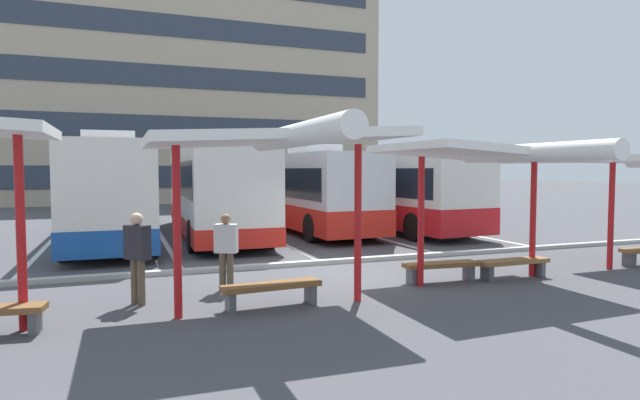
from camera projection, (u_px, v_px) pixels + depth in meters
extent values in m
plane|color=#47474C|center=(347.00, 273.00, 12.77)|extent=(160.00, 160.00, 0.00)
cube|color=tan|center=(185.00, 90.00, 43.31)|extent=(30.10, 10.51, 18.01)
cube|color=#2D3847|center=(195.00, 177.00, 38.78)|extent=(27.69, 0.08, 1.58)
cube|color=#2D3847|center=(194.00, 127.00, 38.57)|extent=(27.69, 0.08, 1.58)
cube|color=#2D3847|center=(193.00, 78.00, 38.36)|extent=(27.69, 0.08, 1.58)
cube|color=#2D3847|center=(193.00, 27.00, 38.15)|extent=(27.69, 0.08, 1.58)
cube|color=silver|center=(111.00, 190.00, 17.98)|extent=(2.58, 10.24, 3.05)
cube|color=#194C9E|center=(112.00, 225.00, 18.05)|extent=(2.62, 10.28, 0.70)
cube|color=black|center=(111.00, 177.00, 17.96)|extent=(2.61, 9.42, 1.05)
cube|color=black|center=(114.00, 177.00, 22.72)|extent=(2.21, 0.10, 1.83)
cube|color=silver|center=(109.00, 138.00, 16.69)|extent=(1.52, 2.21, 0.36)
cylinder|color=black|center=(83.00, 220.00, 20.94)|extent=(0.31, 1.00, 1.00)
cylinder|color=black|center=(144.00, 218.00, 21.75)|extent=(0.31, 1.00, 1.00)
cylinder|color=black|center=(64.00, 243.00, 14.37)|extent=(0.31, 1.00, 1.00)
cylinder|color=black|center=(153.00, 240.00, 15.17)|extent=(0.31, 1.00, 1.00)
cube|color=silver|center=(214.00, 188.00, 20.00)|extent=(2.91, 11.27, 3.05)
cube|color=red|center=(215.00, 221.00, 20.08)|extent=(2.95, 11.31, 0.57)
cube|color=black|center=(214.00, 178.00, 19.98)|extent=(2.91, 10.37, 1.16)
cube|color=black|center=(199.00, 177.00, 25.24)|extent=(2.25, 0.15, 1.83)
cube|color=silver|center=(219.00, 141.00, 18.58)|extent=(1.60, 2.25, 0.36)
cylinder|color=black|center=(176.00, 215.00, 23.47)|extent=(0.33, 1.01, 1.00)
cylinder|color=black|center=(229.00, 213.00, 24.23)|extent=(0.33, 1.01, 1.00)
cylinder|color=black|center=(193.00, 236.00, 15.93)|extent=(0.33, 1.01, 1.00)
cylinder|color=black|center=(269.00, 233.00, 16.69)|extent=(0.33, 1.01, 1.00)
cube|color=silver|center=(302.00, 189.00, 22.23)|extent=(2.74, 11.39, 2.83)
cube|color=red|center=(302.00, 212.00, 22.29)|extent=(2.78, 11.43, 0.90)
cube|color=black|center=(302.00, 181.00, 22.21)|extent=(2.75, 10.48, 1.10)
cube|color=black|center=(265.00, 179.00, 27.42)|extent=(2.17, 0.13, 1.70)
cube|color=silver|center=(314.00, 150.00, 20.83)|extent=(1.53, 2.23, 0.36)
cylinder|color=black|center=(251.00, 211.00, 25.64)|extent=(0.32, 1.01, 1.00)
cylinder|color=black|center=(295.00, 209.00, 26.49)|extent=(0.32, 1.01, 1.00)
cylinder|color=black|center=(312.00, 228.00, 18.12)|extent=(0.32, 1.01, 1.00)
cylinder|color=black|center=(370.00, 225.00, 18.97)|extent=(0.32, 1.01, 1.00)
cube|color=silver|center=(388.00, 189.00, 22.08)|extent=(3.24, 10.37, 2.83)
cube|color=red|center=(388.00, 212.00, 22.13)|extent=(3.28, 10.41, 0.93)
cube|color=black|center=(388.00, 181.00, 22.06)|extent=(3.21, 9.56, 1.07)
cube|color=black|center=(334.00, 179.00, 26.65)|extent=(2.19, 0.24, 1.70)
cube|color=silver|center=(406.00, 150.00, 20.83)|extent=(1.65, 2.31, 0.36)
cylinder|color=black|center=(327.00, 212.00, 24.84)|extent=(0.37, 1.02, 1.00)
cylinder|color=black|center=(369.00, 211.00, 25.80)|extent=(0.37, 1.02, 1.00)
cylinder|color=black|center=(414.00, 227.00, 18.49)|extent=(0.37, 1.02, 1.00)
cylinder|color=black|center=(466.00, 224.00, 19.46)|extent=(0.37, 1.02, 1.00)
cube|color=white|center=(51.00, 241.00, 18.42)|extent=(0.16, 14.00, 0.01)
cube|color=white|center=(161.00, 236.00, 19.73)|extent=(0.16, 14.00, 0.01)
cube|color=white|center=(258.00, 232.00, 21.04)|extent=(0.16, 14.00, 0.01)
cube|color=white|center=(344.00, 229.00, 22.36)|extent=(0.16, 14.00, 0.01)
cube|color=white|center=(420.00, 225.00, 23.67)|extent=(0.16, 14.00, 0.01)
cylinder|color=red|center=(21.00, 231.00, 8.17)|extent=(0.14, 0.14, 3.12)
cube|color=#4C4C51|center=(35.00, 322.00, 8.10)|extent=(0.16, 0.35, 0.35)
cylinder|color=red|center=(177.00, 230.00, 8.85)|extent=(0.14, 0.14, 2.99)
cylinder|color=red|center=(358.00, 223.00, 10.03)|extent=(0.14, 0.14, 2.99)
cube|color=white|center=(273.00, 138.00, 9.35)|extent=(4.35, 2.98, 0.34)
cylinder|color=white|center=(296.00, 135.00, 8.10)|extent=(0.36, 4.34, 0.36)
cube|color=brown|center=(272.00, 286.00, 9.61)|extent=(1.87, 0.56, 0.10)
cube|color=#4C4C51|center=(230.00, 302.00, 9.30)|extent=(0.14, 0.34, 0.35)
cube|color=#4C4C51|center=(310.00, 294.00, 9.95)|extent=(0.14, 0.34, 0.35)
cylinder|color=red|center=(421.00, 222.00, 11.31)|extent=(0.14, 0.14, 2.80)
cylinder|color=red|center=(533.00, 217.00, 12.39)|extent=(0.14, 0.14, 2.80)
cube|color=white|center=(481.00, 153.00, 11.76)|extent=(4.04, 3.38, 0.41)
cylinder|color=white|center=(531.00, 153.00, 10.33)|extent=(0.36, 4.04, 0.36)
cube|color=brown|center=(441.00, 265.00, 11.74)|extent=(1.74, 0.56, 0.10)
cube|color=#4C4C51|center=(412.00, 276.00, 11.56)|extent=(0.15, 0.34, 0.35)
cube|color=#4C4C51|center=(469.00, 273.00, 11.95)|extent=(0.15, 0.34, 0.35)
cube|color=brown|center=(513.00, 261.00, 12.15)|extent=(1.78, 0.43, 0.10)
cube|color=#4C4C51|center=(487.00, 273.00, 11.89)|extent=(0.12, 0.34, 0.35)
cube|color=#4C4C51|center=(538.00, 269.00, 12.43)|extent=(0.12, 0.34, 0.35)
cylinder|color=red|center=(611.00, 216.00, 13.23)|extent=(0.14, 0.14, 2.69)
cube|color=#4C4C51|center=(629.00, 260.00, 13.70)|extent=(0.13, 0.34, 0.35)
cube|color=#ADADA8|center=(327.00, 262.00, 14.02)|extent=(44.00, 0.24, 0.12)
cylinder|color=brown|center=(135.00, 282.00, 9.84)|extent=(0.14, 0.14, 0.85)
cylinder|color=brown|center=(141.00, 283.00, 9.75)|extent=(0.14, 0.14, 0.85)
cube|color=#26262D|center=(137.00, 242.00, 9.75)|extent=(0.49, 0.52, 0.64)
sphere|color=beige|center=(137.00, 219.00, 9.72)|extent=(0.23, 0.23, 0.23)
cylinder|color=brown|center=(230.00, 272.00, 10.94)|extent=(0.14, 0.14, 0.79)
cylinder|color=brown|center=(223.00, 271.00, 10.96)|extent=(0.14, 0.14, 0.79)
cube|color=silver|center=(226.00, 238.00, 10.91)|extent=(0.51, 0.41, 0.60)
sphere|color=#936B4C|center=(226.00, 219.00, 10.89)|extent=(0.21, 0.21, 0.21)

